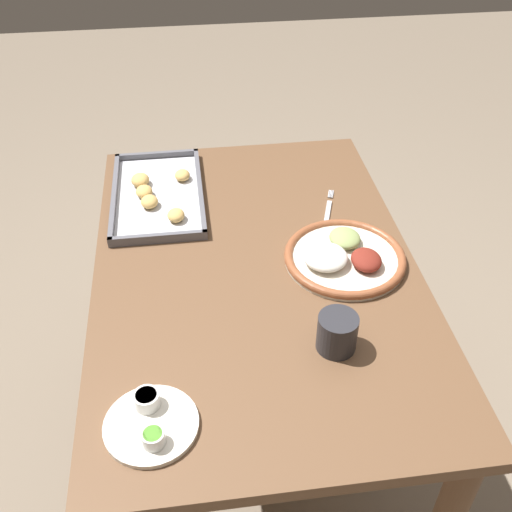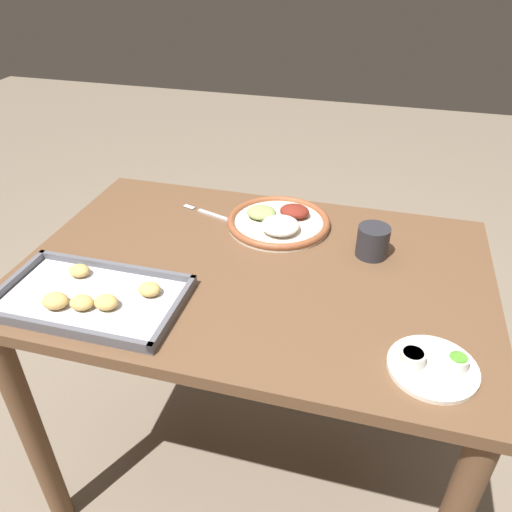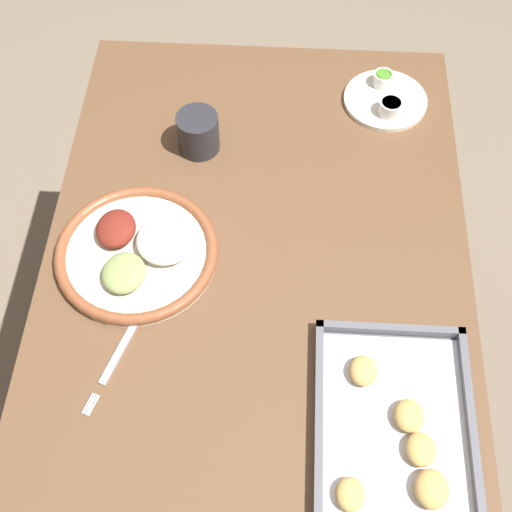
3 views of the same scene
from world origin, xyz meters
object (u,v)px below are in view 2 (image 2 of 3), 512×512
at_px(saucer_plate, 432,365).
at_px(drinking_cup, 373,241).
at_px(baking_tray, 91,297).
at_px(fork, 216,216).
at_px(dinner_plate, 279,221).

relative_size(saucer_plate, drinking_cup, 2.11).
distance_m(saucer_plate, drinking_cup, 0.39).
bearing_deg(saucer_plate, baking_tray, -1.22).
bearing_deg(saucer_plate, fork, -37.76).
height_order(saucer_plate, baking_tray, same).
bearing_deg(dinner_plate, fork, -0.90).
height_order(dinner_plate, saucer_plate, dinner_plate).
relative_size(baking_tray, drinking_cup, 5.12).
relative_size(dinner_plate, saucer_plate, 1.69).
bearing_deg(drinking_cup, baking_tray, 30.99).
xyz_separation_m(dinner_plate, fork, (0.18, -0.00, -0.01)).
bearing_deg(dinner_plate, saucer_plate, 131.66).
xyz_separation_m(fork, baking_tray, (0.14, 0.43, 0.01)).
height_order(dinner_plate, baking_tray, dinner_plate).
bearing_deg(drinking_cup, fork, -10.70).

